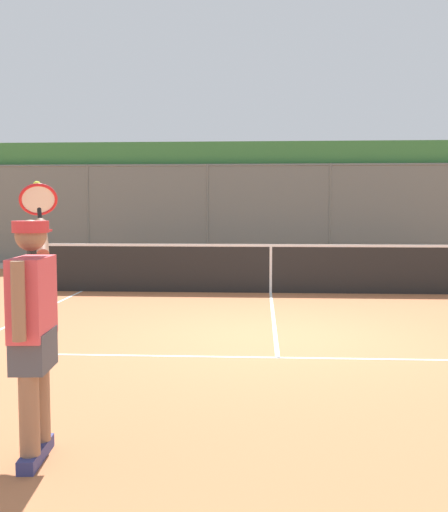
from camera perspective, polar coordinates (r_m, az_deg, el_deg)
ground_plane at (r=8.06m, az=4.80°, el=-7.54°), size 60.00×60.00×0.00m
court_line_markings at (r=6.76m, az=5.07°, el=-9.89°), size 7.62×9.54×0.01m
fence_backdrop at (r=17.26m, az=4.11°, el=4.66°), size 19.45×1.37×3.47m
tennis_net at (r=12.09m, az=4.36°, el=-1.11°), size 9.79×0.09×1.07m
tennis_player at (r=4.26m, az=-17.31°, el=-5.85°), size 0.54×1.34×1.90m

